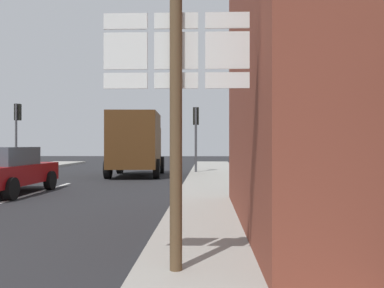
% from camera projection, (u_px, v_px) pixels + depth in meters
% --- Properties ---
extents(ground_plane, '(80.00, 80.00, 0.00)m').
position_uv_depth(ground_plane, '(50.00, 189.00, 14.58)').
color(ground_plane, '#232326').
extents(sidewalk_right, '(2.56, 44.00, 0.14)m').
position_uv_depth(sidewalk_right, '(221.00, 194.00, 12.38)').
color(sidewalk_right, gray).
rests_on(sidewalk_right, ground).
extents(sedan_far, '(2.07, 4.25, 1.47)m').
position_uv_depth(sedan_far, '(4.00, 170.00, 12.92)').
color(sedan_far, maroon).
rests_on(sedan_far, ground).
extents(delivery_truck, '(2.68, 5.10, 3.05)m').
position_uv_depth(delivery_truck, '(136.00, 142.00, 20.35)').
color(delivery_truck, '#4C2D14').
rests_on(delivery_truck, ground).
extents(route_sign_post, '(1.66, 0.14, 3.20)m').
position_uv_depth(route_sign_post, '(176.00, 105.00, 4.72)').
color(route_sign_post, brown).
rests_on(route_sign_post, ground).
extents(traffic_light_far_right, '(0.30, 0.49, 3.46)m').
position_uv_depth(traffic_light_far_right, '(196.00, 125.00, 21.57)').
color(traffic_light_far_right, '#47474C').
rests_on(traffic_light_far_right, ground).
extents(traffic_light_far_left, '(0.30, 0.49, 3.77)m').
position_uv_depth(traffic_light_far_left, '(17.00, 122.00, 22.84)').
color(traffic_light_far_left, '#47474C').
rests_on(traffic_light_far_left, ground).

